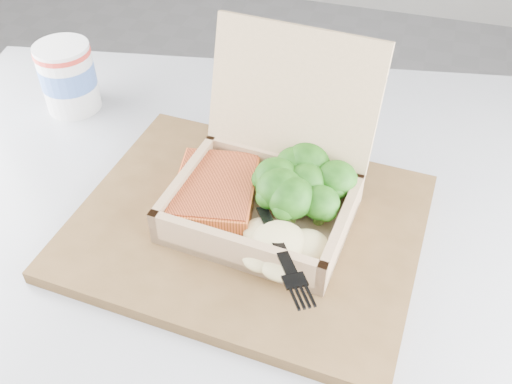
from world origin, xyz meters
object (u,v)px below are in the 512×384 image
(cafe_table, at_px, (220,355))
(takeout_container, at_px, (271,173))
(serving_tray, at_px, (247,226))
(paper_cup, at_px, (68,75))

(cafe_table, distance_m, takeout_container, 0.28)
(serving_tray, bearing_deg, paper_cup, 152.80)
(cafe_table, relative_size, serving_tray, 2.62)
(cafe_table, relative_size, takeout_container, 4.63)
(cafe_table, bearing_deg, serving_tray, 66.52)
(serving_tray, height_order, paper_cup, paper_cup)
(serving_tray, xyz_separation_m, takeout_container, (0.02, 0.04, 0.05))
(cafe_table, xyz_separation_m, takeout_container, (0.04, 0.09, 0.26))
(takeout_container, bearing_deg, serving_tray, -109.50)
(serving_tray, distance_m, takeout_container, 0.07)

